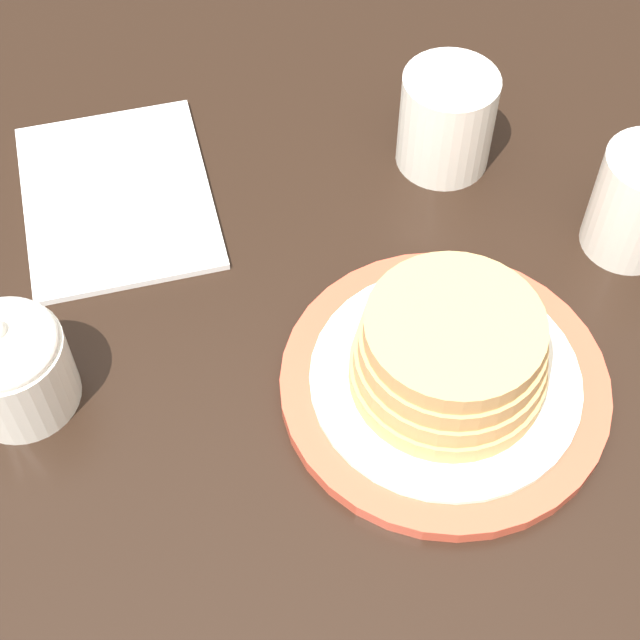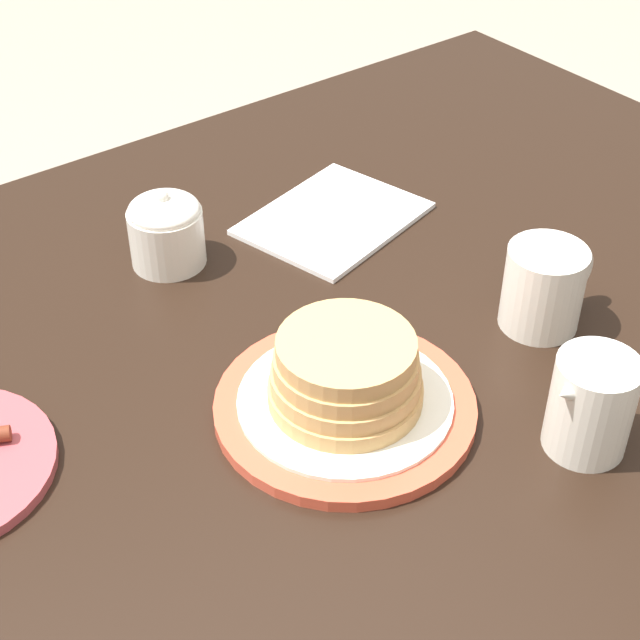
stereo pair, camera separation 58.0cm
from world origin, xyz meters
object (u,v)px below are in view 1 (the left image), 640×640
Objects in this scene: pancake_plate at (448,366)px; napkin at (117,196)px; sugar_bowl at (10,367)px; coffee_mug at (446,117)px; creamer_pitcher at (640,200)px.

pancake_plate is 0.32m from napkin.
sugar_bowl reaches higher than napkin.
coffee_mug is at bearing -52.30° from sugar_bowl.
pancake_plate is 0.21m from creamer_pitcher.
pancake_plate is 2.09× the size of creamer_pitcher.
pancake_plate is 0.30m from sugar_bowl.
pancake_plate is 2.64× the size of sugar_bowl.
creamer_pitcher is at bearing -72.15° from sugar_bowl.
pancake_plate reaches higher than napkin.
coffee_mug is 0.40m from sugar_bowl.
sugar_bowl is 0.39× the size of napkin.
creamer_pitcher is 0.50× the size of napkin.
coffee_mug is at bearing -79.73° from napkin.
coffee_mug is 0.48× the size of napkin.
creamer_pitcher is 0.47m from sugar_bowl.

